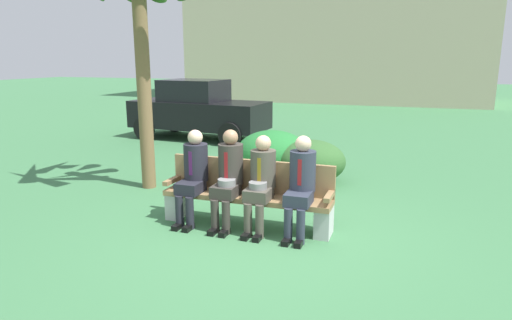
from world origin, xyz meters
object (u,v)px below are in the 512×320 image
seated_man_centerleft (228,174)px  seated_man_centerright (261,179)px  seated_man_rightmost (301,181)px  building_backdrop (337,4)px  shrub_mid_lawn (311,161)px  parked_car_near (198,110)px  park_bench (248,194)px  seated_man_leftmost (193,171)px  shrub_near_bench (272,153)px

seated_man_centerleft → seated_man_centerright: bearing=-0.6°
seated_man_centerright → seated_man_rightmost: seated_man_rightmost is taller
building_backdrop → shrub_mid_lawn: bearing=-81.6°
shrub_mid_lawn → parked_car_near: (-4.07, 3.49, 0.44)m
park_bench → parked_car_near: 7.03m
seated_man_leftmost → shrub_near_bench: (0.29, 2.81, -0.28)m
building_backdrop → park_bench: bearing=-83.6°
seated_man_centerright → shrub_mid_lawn: 2.62m
shrub_near_bench → parked_car_near: (-3.25, 3.27, 0.39)m
seated_man_leftmost → shrub_near_bench: bearing=84.1°
seated_man_leftmost → shrub_mid_lawn: (1.12, 2.59, -0.33)m
seated_man_leftmost → parked_car_near: (-2.96, 6.08, 0.11)m
shrub_mid_lawn → park_bench: bearing=-98.2°
seated_man_leftmost → parked_car_near: size_ratio=0.33×
seated_man_centerright → building_backdrop: 20.76m
shrub_near_bench → shrub_mid_lawn: shrub_near_bench is taller
park_bench → building_backdrop: 20.66m
park_bench → seated_man_leftmost: seated_man_leftmost is taller
seated_man_leftmost → parked_car_near: bearing=115.9°
park_bench → building_backdrop: (-2.23, 20.00, 4.69)m
seated_man_centerleft → parked_car_near: parked_car_near is taller
seated_man_rightmost → building_backdrop: 20.82m
shrub_mid_lawn → parked_car_near: parked_car_near is taller
seated_man_rightmost → building_backdrop: bearing=98.5°
seated_man_centerleft → building_backdrop: 20.70m
seated_man_leftmost → shrub_mid_lawn: size_ratio=1.02×
seated_man_centerleft → shrub_mid_lawn: size_ratio=1.05×
park_bench → seated_man_centerleft: (-0.23, -0.13, 0.30)m
seated_man_centerleft → seated_man_rightmost: 1.01m
shrub_near_bench → seated_man_leftmost: bearing=-95.9°
seated_man_centerleft → seated_man_rightmost: size_ratio=1.02×
parked_car_near → building_backdrop: bearing=83.9°
shrub_mid_lawn → seated_man_centerleft: bearing=-102.7°
shrub_mid_lawn → seated_man_centerright: bearing=-92.6°
shrub_mid_lawn → building_backdrop: bearing=98.4°
park_bench → seated_man_leftmost: (-0.76, -0.13, 0.29)m
park_bench → seated_man_leftmost: 0.83m
seated_man_centerright → parked_car_near: parked_car_near is taller
seated_man_rightmost → building_backdrop: building_backdrop is taller
park_bench → parked_car_near: size_ratio=0.59×
seated_man_centerright → parked_car_near: size_ratio=0.32×
seated_man_rightmost → parked_car_near: parked_car_near is taller
seated_man_centerright → building_backdrop: size_ratio=0.08×
seated_man_leftmost → building_backdrop: (-1.46, 20.13, 4.40)m
seated_man_rightmost → shrub_near_bench: bearing=114.0°
park_bench → seated_man_centerleft: 0.40m
park_bench → seated_man_centerright: size_ratio=1.84×
seated_man_centerleft → shrub_mid_lawn: seated_man_centerleft is taller
park_bench → seated_man_rightmost: seated_man_rightmost is taller
seated_man_centerright → seated_man_rightmost: (0.54, 0.01, 0.02)m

